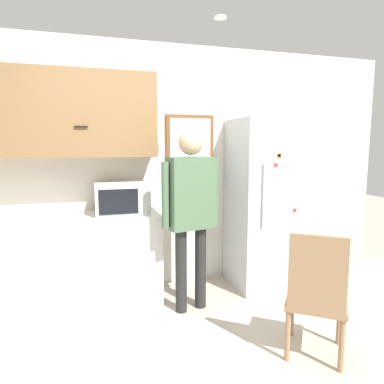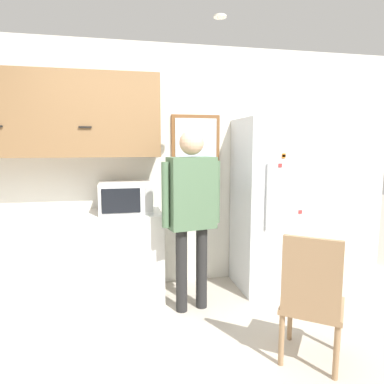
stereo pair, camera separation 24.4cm
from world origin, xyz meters
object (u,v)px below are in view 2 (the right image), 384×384
Objects in this scene: chair at (312,297)px; microwave at (126,197)px; refrigerator at (270,205)px; person at (192,202)px.

microwave is at bearing -11.61° from chair.
refrigerator reaches higher than chair.
person is at bearing -19.68° from chair.
microwave is 0.54× the size of chair.
refrigerator reaches higher than person.
microwave is 1.58m from refrigerator.
person is at bearing -35.70° from microwave.
chair is (0.66, -1.02, -0.54)m from person.
refrigerator is 1.92× the size of chair.
microwave is 0.28× the size of refrigerator.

